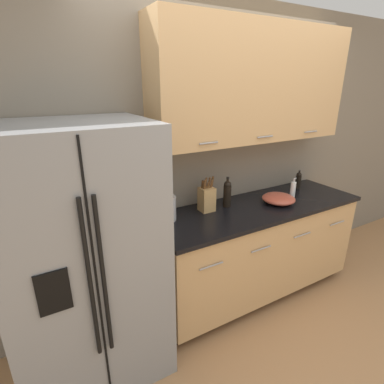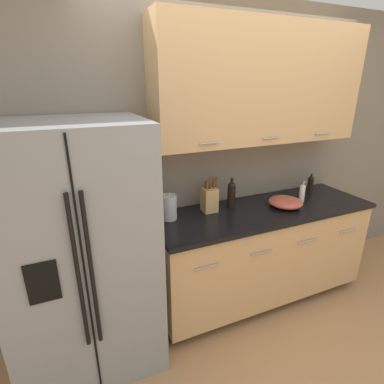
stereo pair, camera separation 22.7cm
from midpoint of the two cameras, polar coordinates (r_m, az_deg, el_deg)
The scene contains 10 objects.
ground_plane at distance 2.71m, azimuth 18.55°, elevation -27.37°, with size 14.00×14.00×0.00m, color #B27F51.
wall_back at distance 2.73m, azimuth 5.54°, elevation 10.24°, with size 10.00×0.39×2.60m.
counter_unit at distance 2.92m, azimuth 9.64°, elevation -10.74°, with size 1.99×0.64×0.92m.
refrigerator at distance 2.14m, azimuth -22.81°, elevation -11.88°, with size 0.94×0.77×1.75m.
knife_block at distance 2.53m, azimuth 0.25°, elevation -1.27°, with size 0.13×0.11×0.29m.
wine_bottle at distance 2.62m, azimuth 4.27°, elevation -0.25°, with size 0.07×0.07×0.27m.
soap_dispenser at distance 2.95m, azimuth 16.61°, elevation 0.41°, with size 0.05×0.05×0.19m.
oil_bottle at distance 3.23m, azimuth 17.75°, elevation 2.17°, with size 0.06×0.06×0.19m.
steel_canister at distance 2.38m, azimuth -7.30°, elevation -3.12°, with size 0.13×0.13×0.22m.
mixing_bowl at distance 2.79m, azimuth 13.95°, elevation -1.28°, with size 0.30×0.30×0.08m.
Camera 1 is at (-1.61, -1.06, 1.95)m, focal length 28.00 mm.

